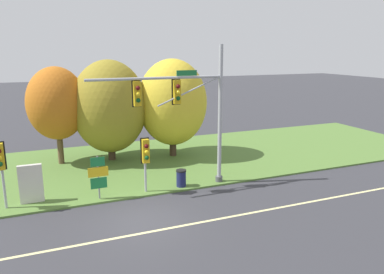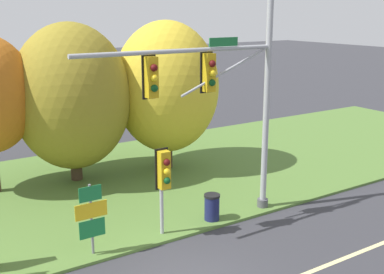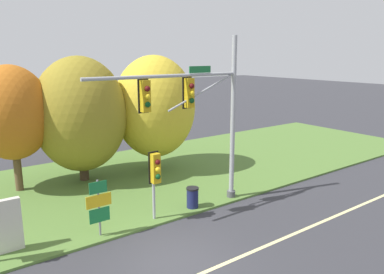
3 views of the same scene
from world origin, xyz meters
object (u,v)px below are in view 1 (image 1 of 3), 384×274
(route_sign_post, at_px, (98,175))
(tree_left_of_mast, at_px, (110,107))
(traffic_signal_mast, at_px, (188,105))
(pedestrian_signal_further_along, at_px, (146,154))
(tree_behind_signpost, at_px, (172,103))
(pedestrian_signal_near_kerb, at_px, (0,161))
(trash_bin, at_px, (181,178))
(info_kiosk, at_px, (31,184))
(tree_nearest_road, at_px, (57,104))

(route_sign_post, xyz_separation_m, tree_left_of_mast, (1.86, 6.64, 2.34))
(traffic_signal_mast, height_order, pedestrian_signal_further_along, traffic_signal_mast)
(pedestrian_signal_further_along, bearing_deg, tree_behind_signpost, 59.36)
(pedestrian_signal_near_kerb, relative_size, trash_bin, 3.48)
(info_kiosk, bearing_deg, pedestrian_signal_further_along, -9.15)
(traffic_signal_mast, height_order, tree_nearest_road, traffic_signal_mast)
(pedestrian_signal_further_along, height_order, info_kiosk, pedestrian_signal_further_along)
(traffic_signal_mast, distance_m, tree_behind_signpost, 6.19)
(pedestrian_signal_near_kerb, height_order, tree_nearest_road, tree_nearest_road)
(pedestrian_signal_further_along, distance_m, tree_nearest_road, 8.26)
(traffic_signal_mast, xyz_separation_m, pedestrian_signal_near_kerb, (-8.99, 0.35, -2.12))
(traffic_signal_mast, distance_m, pedestrian_signal_near_kerb, 9.25)
(tree_nearest_road, xyz_separation_m, tree_behind_signpost, (7.39, -1.00, -0.19))
(traffic_signal_mast, relative_size, trash_bin, 8.11)
(tree_left_of_mast, bearing_deg, trash_bin, -68.92)
(traffic_signal_mast, height_order, info_kiosk, traffic_signal_mast)
(pedestrian_signal_near_kerb, bearing_deg, tree_left_of_mast, 45.87)
(traffic_signal_mast, height_order, route_sign_post, traffic_signal_mast)
(pedestrian_signal_further_along, xyz_separation_m, trash_bin, (1.99, 0.17, -1.61))
(tree_nearest_road, bearing_deg, traffic_signal_mast, -48.86)
(pedestrian_signal_near_kerb, distance_m, tree_behind_signpost, 11.80)
(tree_left_of_mast, bearing_deg, tree_behind_signpost, -8.57)
(traffic_signal_mast, bearing_deg, pedestrian_signal_near_kerb, 177.78)
(pedestrian_signal_further_along, bearing_deg, route_sign_post, 177.75)
(tree_left_of_mast, xyz_separation_m, info_kiosk, (-4.96, -5.85, -2.66))
(route_sign_post, relative_size, info_kiosk, 1.16)
(tree_nearest_road, distance_m, trash_bin, 9.66)
(info_kiosk, bearing_deg, pedestrian_signal_near_kerb, -158.71)
(pedestrian_signal_near_kerb, distance_m, tree_nearest_road, 7.42)
(pedestrian_signal_further_along, bearing_deg, traffic_signal_mast, 2.19)
(tree_nearest_road, bearing_deg, pedestrian_signal_near_kerb, -113.27)
(route_sign_post, bearing_deg, traffic_signal_mast, -0.05)
(pedestrian_signal_further_along, bearing_deg, trash_bin, 4.84)
(traffic_signal_mast, relative_size, info_kiosk, 3.97)
(pedestrian_signal_further_along, height_order, trash_bin, pedestrian_signal_further_along)
(route_sign_post, xyz_separation_m, trash_bin, (4.39, 0.07, -0.79))
(tree_left_of_mast, height_order, tree_behind_signpost, tree_behind_signpost)
(route_sign_post, height_order, tree_behind_signpost, tree_behind_signpost)
(tree_left_of_mast, height_order, info_kiosk, tree_left_of_mast)
(traffic_signal_mast, distance_m, pedestrian_signal_further_along, 3.36)
(pedestrian_signal_near_kerb, bearing_deg, traffic_signal_mast, -2.22)
(pedestrian_signal_near_kerb, relative_size, tree_behind_signpost, 0.48)
(pedestrian_signal_further_along, height_order, tree_nearest_road, tree_nearest_road)
(pedestrian_signal_near_kerb, bearing_deg, pedestrian_signal_further_along, -3.78)
(traffic_signal_mast, xyz_separation_m, tree_nearest_road, (-6.13, 7.01, -0.54))
(pedestrian_signal_near_kerb, height_order, pedestrian_signal_further_along, pedestrian_signal_near_kerb)
(route_sign_post, relative_size, tree_nearest_road, 0.35)
(tree_behind_signpost, bearing_deg, route_sign_post, -135.04)
(traffic_signal_mast, xyz_separation_m, tree_behind_signpost, (1.27, 6.02, -0.74))
(pedestrian_signal_near_kerb, height_order, tree_behind_signpost, tree_behind_signpost)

